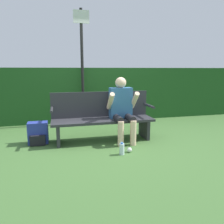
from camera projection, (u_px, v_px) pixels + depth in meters
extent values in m
plane|color=#426B33|center=(103.00, 140.00, 4.21)|extent=(40.00, 40.00, 0.00)
cube|color=#1E4C1E|center=(89.00, 94.00, 5.85)|extent=(12.00, 0.56, 1.39)
cube|color=#2D2D33|center=(103.00, 120.00, 4.13)|extent=(1.91, 0.51, 0.05)
cube|color=#2D2D33|center=(101.00, 104.00, 4.31)|extent=(1.91, 0.04, 0.50)
cube|color=#2D2D33|center=(58.00, 134.00, 3.98)|extent=(0.06, 0.46, 0.38)
cube|color=#2D2D33|center=(144.00, 128.00, 4.37)|extent=(0.06, 0.46, 0.38)
cylinder|color=#2D2D33|center=(52.00, 110.00, 3.87)|extent=(0.05, 0.46, 0.05)
cylinder|color=#2D2D33|center=(149.00, 106.00, 4.30)|extent=(0.05, 0.46, 0.05)
cube|color=#336699|center=(121.00, 103.00, 4.20)|extent=(0.42, 0.22, 0.58)
sphere|color=beige|center=(121.00, 83.00, 4.13)|extent=(0.21, 0.21, 0.21)
cylinder|color=black|center=(118.00, 119.00, 4.02)|extent=(0.13, 0.44, 0.13)
cylinder|color=black|center=(130.00, 118.00, 4.07)|extent=(0.13, 0.44, 0.13)
cylinder|color=beige|center=(121.00, 134.00, 3.85)|extent=(0.11, 0.11, 0.45)
cylinder|color=beige|center=(133.00, 133.00, 3.91)|extent=(0.11, 0.11, 0.45)
cylinder|color=beige|center=(111.00, 101.00, 4.00)|extent=(0.09, 0.35, 0.35)
cylinder|color=beige|center=(134.00, 100.00, 4.11)|extent=(0.09, 0.35, 0.35)
cube|color=#283893|center=(38.00, 133.00, 4.01)|extent=(0.35, 0.23, 0.40)
cube|color=black|center=(38.00, 140.00, 3.89)|extent=(0.26, 0.08, 0.18)
cylinder|color=silver|center=(122.00, 149.00, 3.49)|extent=(0.08, 0.08, 0.18)
cylinder|color=#2D66B2|center=(122.00, 143.00, 3.47)|extent=(0.04, 0.04, 0.02)
cylinder|color=black|center=(82.00, 69.00, 5.26)|extent=(0.07, 0.07, 2.73)
cube|color=silver|center=(81.00, 16.00, 5.00)|extent=(0.37, 0.02, 0.29)
cube|color=black|center=(160.00, 83.00, 14.23)|extent=(4.60, 2.76, 0.56)
cube|color=#333D4C|center=(161.00, 76.00, 14.14)|extent=(2.37, 2.05, 0.40)
cylinder|color=black|center=(167.00, 84.00, 15.62)|extent=(0.69, 0.32, 0.67)
cylinder|color=black|center=(186.00, 86.00, 14.06)|extent=(0.69, 0.32, 0.67)
cylinder|color=black|center=(136.00, 85.00, 14.45)|extent=(0.69, 0.32, 0.67)
cylinder|color=black|center=(152.00, 87.00, 12.90)|extent=(0.69, 0.32, 0.67)
sphere|color=silver|center=(129.00, 150.00, 3.59)|extent=(0.08, 0.08, 0.08)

